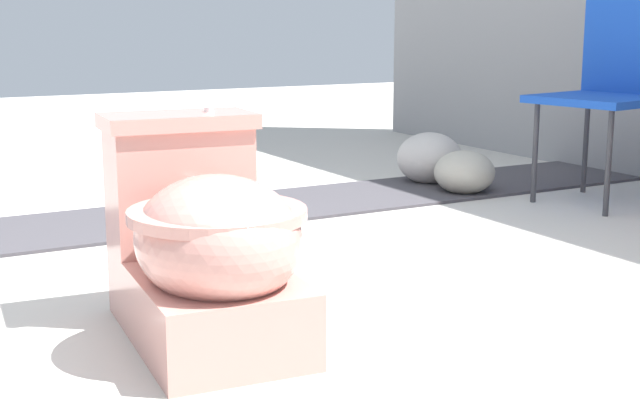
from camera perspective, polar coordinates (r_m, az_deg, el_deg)
ground_plane at (r=2.22m, az=-5.75°, el=-7.76°), size 14.00×14.00×0.00m
gravel_strip at (r=3.46m, az=-5.88°, el=-0.69°), size 0.56×8.00×0.01m
toilet at (r=2.05m, az=-7.32°, el=-3.00°), size 0.66×0.43×0.52m
folding_chair_left at (r=3.79m, az=18.40°, el=7.59°), size 0.51×0.51×0.83m
boulder_near at (r=3.84m, az=9.23°, el=1.77°), size 0.38×0.38×0.19m
boulder_far at (r=4.05m, az=7.03°, el=2.67°), size 0.41×0.41×0.23m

